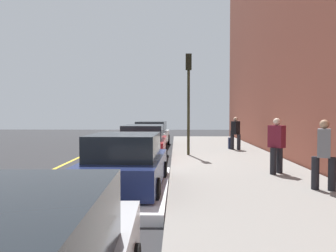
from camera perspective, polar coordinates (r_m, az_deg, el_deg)
ground_plane at (r=14.74m, az=-3.37°, el=-5.80°), size 56.00×56.00×0.00m
sidewalk at (r=14.83m, az=9.50°, el=-5.49°), size 28.00×4.60×0.15m
lane_stripe_centre at (r=15.34m, az=-15.43°, el=-5.55°), size 28.00×0.14×0.01m
snow_bank_curb at (r=9.37m, az=-1.79°, el=-9.74°), size 5.60×0.56×0.22m
parked_car_navy at (r=9.17m, az=-6.66°, el=-5.91°), size 4.24×1.99×1.51m
parked_car_red at (r=15.41m, az=-3.83°, el=-2.62°), size 4.60×1.90×1.51m
parked_car_white at (r=21.33m, az=-2.55°, el=-1.29°), size 4.81×2.03×1.51m
pedestrian_burgundy_coat at (r=11.68m, az=16.68°, el=-2.73°), size 0.53×0.53×1.72m
pedestrian_grey_coat at (r=9.61m, az=23.28°, el=-3.86°), size 0.54×0.54×1.72m
pedestrian_black_coat at (r=18.68m, az=10.56°, el=-0.97°), size 0.53×0.49×1.66m
traffic_light_pole at (r=16.17m, az=3.24°, el=6.13°), size 0.35×0.26×4.47m
rolling_suitcase at (r=19.12m, az=9.80°, el=-2.67°), size 0.34×0.22×0.94m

